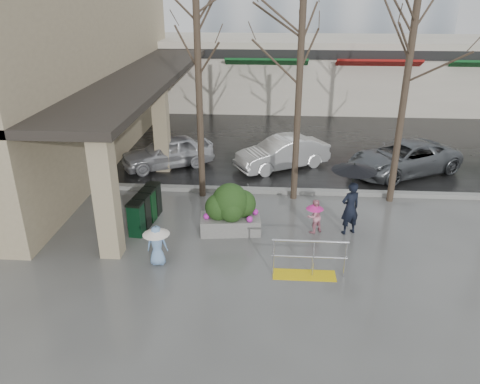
# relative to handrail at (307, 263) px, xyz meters

# --- Properties ---
(ground) EXTENTS (120.00, 120.00, 0.00)m
(ground) POSITION_rel_handrail_xyz_m (-1.36, 1.20, -0.38)
(ground) COLOR #51514F
(ground) RESTS_ON ground
(street_asphalt) EXTENTS (120.00, 36.00, 0.01)m
(street_asphalt) POSITION_rel_handrail_xyz_m (-1.36, 23.20, -0.37)
(street_asphalt) COLOR black
(street_asphalt) RESTS_ON ground
(curb) EXTENTS (120.00, 0.30, 0.15)m
(curb) POSITION_rel_handrail_xyz_m (-1.36, 5.20, -0.30)
(curb) COLOR gray
(curb) RESTS_ON ground
(near_building) EXTENTS (6.00, 18.00, 8.00)m
(near_building) POSITION_rel_handrail_xyz_m (-10.36, 9.20, 3.62)
(near_building) COLOR tan
(near_building) RESTS_ON ground
(canopy_slab) EXTENTS (2.80, 18.00, 0.25)m
(canopy_slab) POSITION_rel_handrail_xyz_m (-6.16, 9.20, 3.25)
(canopy_slab) COLOR #2D2823
(canopy_slab) RESTS_ON pillar_front
(pillar_front) EXTENTS (0.55, 0.55, 3.50)m
(pillar_front) POSITION_rel_handrail_xyz_m (-5.26, 0.70, 1.37)
(pillar_front) COLOR tan
(pillar_front) RESTS_ON ground
(pillar_back) EXTENTS (0.55, 0.55, 3.50)m
(pillar_back) POSITION_rel_handrail_xyz_m (-5.26, 7.20, 1.37)
(pillar_back) COLOR tan
(pillar_back) RESTS_ON ground
(storefront_row) EXTENTS (34.00, 6.74, 4.00)m
(storefront_row) POSITION_rel_handrail_xyz_m (0.64, 19.17, 1.64)
(storefront_row) COLOR beige
(storefront_row) RESTS_ON ground
(handrail) EXTENTS (1.90, 0.50, 1.03)m
(handrail) POSITION_rel_handrail_xyz_m (0.00, 0.00, 0.00)
(handrail) COLOR yellow
(handrail) RESTS_ON ground
(tree_west) EXTENTS (3.20, 3.20, 6.80)m
(tree_west) POSITION_rel_handrail_xyz_m (-3.36, 4.80, 4.71)
(tree_west) COLOR #382B21
(tree_west) RESTS_ON ground
(tree_midwest) EXTENTS (3.20, 3.20, 7.00)m
(tree_midwest) POSITION_rel_handrail_xyz_m (-0.16, 4.80, 4.86)
(tree_midwest) COLOR #382B21
(tree_midwest) RESTS_ON ground
(tree_mideast) EXTENTS (3.20, 3.20, 6.50)m
(tree_mideast) POSITION_rel_handrail_xyz_m (3.14, 4.80, 4.48)
(tree_mideast) COLOR #382B21
(tree_mideast) RESTS_ON ground
(woman) EXTENTS (1.29, 1.29, 2.22)m
(woman) POSITION_rel_handrail_xyz_m (1.37, 2.37, 1.00)
(woman) COLOR black
(woman) RESTS_ON ground
(child_pink) EXTENTS (0.65, 0.61, 1.05)m
(child_pink) POSITION_rel_handrail_xyz_m (0.35, 2.36, 0.21)
(child_pink) COLOR pink
(child_pink) RESTS_ON ground
(child_blue) EXTENTS (0.71, 0.71, 1.11)m
(child_blue) POSITION_rel_handrail_xyz_m (-3.90, 0.29, 0.31)
(child_blue) COLOR #79A3D7
(child_blue) RESTS_ON ground
(planter) EXTENTS (1.86, 1.10, 1.54)m
(planter) POSITION_rel_handrail_xyz_m (-2.14, 2.23, 0.36)
(planter) COLOR slate
(planter) RESTS_ON ground
(news_boxes) EXTENTS (0.63, 1.92, 1.05)m
(news_boxes) POSITION_rel_handrail_xyz_m (-4.80, 2.53, 0.15)
(news_boxes) COLOR #0B311A
(news_boxes) RESTS_ON ground
(car_a) EXTENTS (3.97, 3.02, 1.26)m
(car_a) POSITION_rel_handrail_xyz_m (-5.18, 7.58, 0.25)
(car_a) COLOR silver
(car_a) RESTS_ON ground
(car_b) EXTENTS (3.98, 3.08, 1.26)m
(car_b) POSITION_rel_handrail_xyz_m (-0.53, 7.77, 0.25)
(car_b) COLOR white
(car_b) RESTS_ON ground
(car_c) EXTENTS (4.99, 3.96, 1.26)m
(car_c) POSITION_rel_handrail_xyz_m (4.20, 7.51, 0.25)
(car_c) COLOR slate
(car_c) RESTS_ON ground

